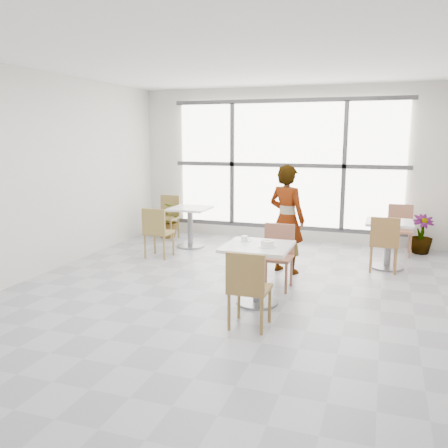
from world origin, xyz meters
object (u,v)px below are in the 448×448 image
(bg_table_right, at_px, (389,238))
(bg_chair_left_near, at_px, (157,229))
(person, at_px, (287,219))
(plant_right, at_px, (422,234))
(chair_far, at_px, (277,251))
(coffee_cup, at_px, (245,239))
(chair_near, at_px, (248,285))
(bg_chair_left_far, at_px, (168,214))
(bg_table_left, at_px, (190,221))
(plant_left, at_px, (169,220))
(oatmeal_bowl, at_px, (267,244))
(main_table, at_px, (257,263))
(bg_chair_right_far, at_px, (400,226))
(bg_chair_right_near, at_px, (384,240))

(bg_table_right, xyz_separation_m, bg_chair_left_near, (-3.72, -0.64, 0.01))
(person, bearing_deg, plant_right, -114.59)
(chair_far, distance_m, coffee_cup, 0.71)
(coffee_cup, xyz_separation_m, bg_chair_left_near, (-1.97, 1.43, -0.28))
(chair_near, xyz_separation_m, bg_chair_left_far, (-2.81, 3.90, 0.00))
(bg_table_right, bearing_deg, bg_table_left, 174.87)
(plant_left, bearing_deg, coffee_cup, -50.25)
(oatmeal_bowl, bearing_deg, coffee_cup, 147.50)
(bg_chair_left_near, relative_size, bg_chair_left_far, 1.00)
(bg_table_right, distance_m, plant_left, 4.36)
(coffee_cup, bearing_deg, oatmeal_bowl, -32.50)
(main_table, relative_size, person, 0.49)
(bg_chair_left_near, height_order, plant_left, bg_chair_left_near)
(person, bearing_deg, bg_chair_right_far, -111.29)
(bg_chair_right_far, height_order, plant_right, bg_chair_right_far)
(bg_chair_left_near, relative_size, plant_left, 1.19)
(chair_far, relative_size, bg_chair_right_near, 1.00)
(coffee_cup, height_order, bg_chair_left_near, bg_chair_left_near)
(oatmeal_bowl, distance_m, coffee_cup, 0.41)
(oatmeal_bowl, xyz_separation_m, bg_chair_right_far, (1.59, 3.32, -0.29))
(chair_far, xyz_separation_m, plant_right, (2.01, 2.68, -0.15))
(bg_chair_left_far, height_order, plant_right, bg_chair_left_far)
(chair_far, height_order, oatmeal_bowl, chair_far)
(chair_near, distance_m, bg_table_left, 3.93)
(bg_chair_right_near, xyz_separation_m, bg_chair_right_far, (0.25, 1.30, 0.00))
(person, distance_m, bg_chair_right_far, 2.45)
(person, relative_size, plant_left, 2.25)
(bg_chair_left_near, bearing_deg, chair_far, 159.62)
(main_table, distance_m, oatmeal_bowl, 0.31)
(oatmeal_bowl, xyz_separation_m, bg_chair_left_near, (-2.32, 1.65, -0.29))
(main_table, bearing_deg, bg_chair_left_far, 131.05)
(chair_near, relative_size, plant_right, 1.26)
(person, xyz_separation_m, bg_chair_left_near, (-2.24, 0.10, -0.32))
(main_table, height_order, bg_chair_right_near, bg_chair_right_near)
(chair_near, xyz_separation_m, bg_table_right, (1.43, 3.02, -0.01))
(bg_table_right, bearing_deg, oatmeal_bowl, -121.38)
(chair_far, bearing_deg, bg_chair_left_far, 139.72)
(bg_table_left, relative_size, bg_chair_left_near, 0.86)
(chair_near, bearing_deg, bg_chair_right_far, -111.77)
(bg_chair_left_near, distance_m, bg_chair_right_far, 4.25)
(main_table, relative_size, bg_chair_right_near, 0.92)
(oatmeal_bowl, height_order, plant_right, oatmeal_bowl)
(main_table, distance_m, bg_chair_right_far, 3.68)
(person, bearing_deg, bg_chair_left_far, -8.49)
(oatmeal_bowl, height_order, coffee_cup, oatmeal_bowl)
(bg_table_right, xyz_separation_m, bg_chair_left_far, (-4.24, 0.88, 0.01))
(oatmeal_bowl, relative_size, bg_table_right, 0.28)
(bg_chair_right_near, distance_m, plant_right, 1.60)
(bg_chair_left_far, xyz_separation_m, bg_chair_right_near, (4.18, -1.16, 0.00))
(bg_chair_left_near, bearing_deg, plant_right, -156.87)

